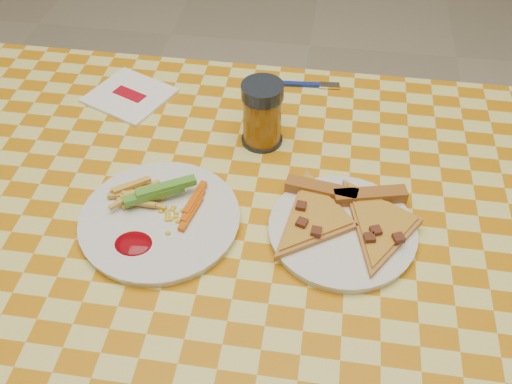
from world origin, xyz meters
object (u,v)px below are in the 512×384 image
Objects in this scene: plate_left at (160,220)px; drink_glass at (262,114)px; plate_right at (342,231)px; table at (248,253)px.

drink_glass is at bearing 59.56° from plate_left.
plate_right is at bearing 4.03° from plate_left.
drink_glass is (0.13, 0.22, 0.05)m from plate_left.
plate_right is (0.28, 0.02, 0.00)m from plate_left.
table is 5.22× the size of plate_left.
plate_left is (-0.14, -0.02, 0.08)m from table.
table is at bearing -179.63° from plate_right.
plate_left is at bearing -120.44° from drink_glass.
drink_glass reaches higher than plate_left.
plate_right reaches higher than table.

